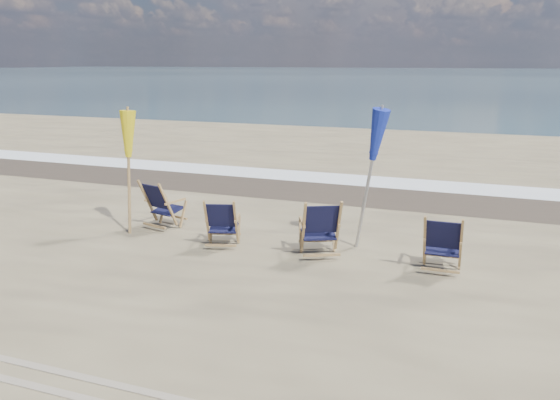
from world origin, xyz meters
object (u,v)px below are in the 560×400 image
(umbrella_yellow, at_px, (126,141))
(beach_chair_1, at_px, (236,224))
(beach_chair_2, at_px, (338,228))
(beach_chair_3, at_px, (461,246))
(beach_chair_0, at_px, (168,207))
(umbrella_blue, at_px, (369,140))

(umbrella_yellow, bearing_deg, beach_chair_1, -4.37)
(beach_chair_2, distance_m, beach_chair_3, 1.93)
(beach_chair_0, relative_size, umbrella_yellow, 0.43)
(beach_chair_2, distance_m, umbrella_yellow, 4.23)
(beach_chair_3, bearing_deg, umbrella_blue, -24.00)
(beach_chair_0, xyz_separation_m, beach_chair_2, (3.40, -0.31, 0.02))
(beach_chair_1, distance_m, beach_chair_2, 1.79)
(beach_chair_2, xyz_separation_m, beach_chair_3, (1.93, -0.13, -0.04))
(beach_chair_2, bearing_deg, umbrella_blue, -146.37)
(beach_chair_3, relative_size, umbrella_blue, 0.39)
(beach_chair_1, bearing_deg, umbrella_blue, -177.33)
(beach_chair_2, xyz_separation_m, umbrella_blue, (0.35, 0.56, 1.40))
(beach_chair_1, xyz_separation_m, umbrella_blue, (2.13, 0.71, 1.46))
(beach_chair_0, bearing_deg, umbrella_yellow, 38.34)
(umbrella_yellow, height_order, umbrella_blue, umbrella_blue)
(beach_chair_1, distance_m, umbrella_blue, 2.68)
(beach_chair_1, distance_m, beach_chair_3, 3.71)
(beach_chair_3, xyz_separation_m, umbrella_blue, (-1.58, 0.69, 1.44))
(beach_chair_1, relative_size, umbrella_yellow, 0.40)
(beach_chair_1, bearing_deg, beach_chair_3, 164.47)
(beach_chair_0, height_order, umbrella_blue, umbrella_blue)
(beach_chair_1, height_order, beach_chair_2, beach_chair_2)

